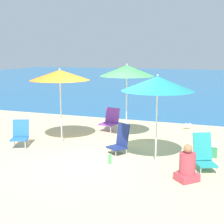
# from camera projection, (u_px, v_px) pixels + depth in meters

# --- Properties ---
(ground_plane) EXTENTS (60.00, 60.00, 0.00)m
(ground_plane) POSITION_uv_depth(u_px,v_px,m) (96.00, 158.00, 7.80)
(ground_plane) COLOR beige
(sea_water) EXTENTS (60.00, 40.00, 0.01)m
(sea_water) POSITION_uv_depth(u_px,v_px,m) (193.00, 80.00, 30.57)
(sea_water) COLOR #23669E
(sea_water) RESTS_ON ground
(beach_umbrella_orange) EXTENTS (1.70, 1.70, 2.16)m
(beach_umbrella_orange) POSITION_uv_depth(u_px,v_px,m) (60.00, 75.00, 8.78)
(beach_umbrella_orange) COLOR white
(beach_umbrella_orange) RESTS_ON ground
(beach_umbrella_teal) EXTENTS (1.68, 1.68, 2.10)m
(beach_umbrella_teal) POSITION_uv_depth(u_px,v_px,m) (158.00, 84.00, 7.12)
(beach_umbrella_teal) COLOR white
(beach_umbrella_teal) RESTS_ON ground
(beach_umbrella_green) EXTENTS (1.59, 1.59, 2.28)m
(beach_umbrella_green) POSITION_uv_depth(u_px,v_px,m) (127.00, 71.00, 9.04)
(beach_umbrella_green) COLOR white
(beach_umbrella_green) RESTS_ON ground
(beach_chair_teal) EXTENTS (0.61, 0.69, 0.81)m
(beach_chair_teal) POSITION_uv_depth(u_px,v_px,m) (204.00, 154.00, 7.00)
(beach_chair_teal) COLOR silver
(beach_chair_teal) RESTS_ON ground
(beach_chair_blue) EXTENTS (0.59, 0.60, 0.75)m
(beach_chair_blue) POSITION_uv_depth(u_px,v_px,m) (20.00, 133.00, 8.69)
(beach_chair_blue) COLOR silver
(beach_chair_blue) RESTS_ON ground
(beach_chair_navy) EXTENTS (0.62, 0.63, 0.78)m
(beach_chair_navy) POSITION_uv_depth(u_px,v_px,m) (120.00, 140.00, 8.10)
(beach_chair_navy) COLOR silver
(beach_chair_navy) RESTS_ON ground
(beach_chair_purple) EXTENTS (0.62, 0.66, 0.77)m
(beach_chair_purple) POSITION_uv_depth(u_px,v_px,m) (110.00, 120.00, 10.45)
(beach_chair_purple) COLOR silver
(beach_chair_purple) RESTS_ON ground
(person_seated_near) EXTENTS (0.55, 0.55, 0.78)m
(person_seated_near) POSITION_uv_depth(u_px,v_px,m) (187.00, 166.00, 6.36)
(person_seated_near) COLOR #BF3F4C
(person_seated_near) RESTS_ON ground
(water_bottle) EXTENTS (0.08, 0.08, 0.28)m
(water_bottle) POSITION_uv_depth(u_px,v_px,m) (110.00, 159.00, 7.38)
(water_bottle) COLOR #4CB266
(water_bottle) RESTS_ON ground
(cooler_box) EXTENTS (0.38, 0.28, 0.36)m
(cooler_box) POSITION_uv_depth(u_px,v_px,m) (210.00, 149.00, 7.90)
(cooler_box) COLOR #338C59
(cooler_box) RESTS_ON ground
(seagull) EXTENTS (0.27, 0.11, 0.23)m
(seagull) POSITION_uv_depth(u_px,v_px,m) (187.00, 125.00, 10.70)
(seagull) COLOR gold
(seagull) RESTS_ON ground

